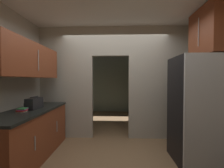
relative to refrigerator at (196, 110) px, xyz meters
The scene contains 10 objects.
ground 1.69m from the refrigerator, behind, with size 20.00×20.00×0.00m, color brown.
kitchen_overhead_slab 2.31m from the refrigerator, behind, with size 4.10×6.51×0.06m, color silver.
kitchen_partition 1.83m from the refrigerator, 142.53° to the left, with size 3.70×0.12×2.70m.
adjoining_room_shell 3.50m from the refrigerator, 114.00° to the left, with size 3.70×3.12×2.70m.
refrigerator is the anchor object (origin of this frame).
lower_cabinet_run 2.96m from the refrigerator, behind, with size 0.68×1.86×0.88m.
upper_cabinet_counterside 3.05m from the refrigerator, behind, with size 0.36×1.67×0.60m.
upper_cabinet_fridgeside 1.38m from the refrigerator, 21.54° to the left, with size 0.36×0.81×0.83m.
boombox 2.90m from the refrigerator, behind, with size 0.17×0.37×0.23m.
book_stack 2.92m from the refrigerator, behind, with size 0.14×0.18×0.07m.
Camera 1 is at (0.07, -2.42, 1.42)m, focal length 24.12 mm.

